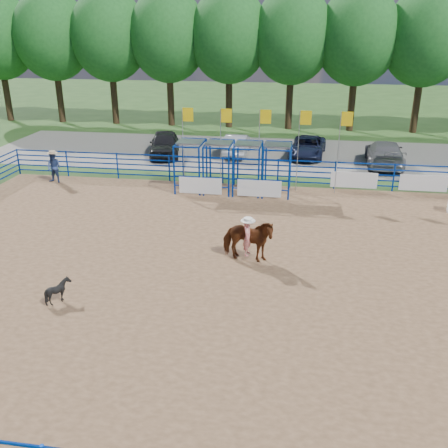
{
  "coord_description": "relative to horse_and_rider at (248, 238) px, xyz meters",
  "views": [
    {
      "loc": [
        1.11,
        -15.95,
        8.26
      ],
      "look_at": [
        -1.53,
        1.0,
        1.3
      ],
      "focal_mm": 40.0,
      "sensor_mm": 36.0,
      "label": 1
    }
  ],
  "objects": [
    {
      "name": "spectator_cowboy",
      "position": [
        -11.57,
        8.1,
        -0.03
      ],
      "size": [
        0.89,
        0.73,
        1.75
      ],
      "color": "navy",
      "rests_on": "arena_dirt"
    },
    {
      "name": "perimeter_fence",
      "position": [
        0.6,
        -0.68,
        -0.18
      ],
      "size": [
        30.1,
        20.1,
        1.5
      ],
      "color": "#0731A0",
      "rests_on": "ground"
    },
    {
      "name": "gravel_strip",
      "position": [
        0.6,
        16.32,
        -0.92
      ],
      "size": [
        40.0,
        10.0,
        0.01
      ],
      "primitive_type": "cube",
      "color": "gray",
      "rests_on": "ground"
    },
    {
      "name": "car_d",
      "position": [
        6.86,
        14.52,
        -0.15
      ],
      "size": [
        2.44,
        5.39,
        1.53
      ],
      "primitive_type": "imported",
      "rotation": [
        0.0,
        0.0,
        3.08
      ],
      "color": "#5E5E60",
      "rests_on": "gravel_strip"
    },
    {
      "name": "calf",
      "position": [
        -5.56,
        -3.85,
        -0.51
      ],
      "size": [
        0.81,
        0.74,
        0.79
      ],
      "primitive_type": "imported",
      "rotation": [
        0.0,
        0.0,
        1.72
      ],
      "color": "black",
      "rests_on": "arena_dirt"
    },
    {
      "name": "car_c",
      "position": [
        2.18,
        16.08,
        -0.27
      ],
      "size": [
        2.6,
        4.81,
        1.28
      ],
      "primitive_type": "imported",
      "rotation": [
        0.0,
        0.0,
        -0.1
      ],
      "color": "black",
      "rests_on": "gravel_strip"
    },
    {
      "name": "chute_assembly",
      "position": [
        -1.3,
        8.16,
        0.33
      ],
      "size": [
        19.32,
        2.41,
        4.2
      ],
      "color": "#0731A0",
      "rests_on": "ground"
    },
    {
      "name": "car_b",
      "position": [
        -2.48,
        15.9,
        -0.23
      ],
      "size": [
        1.46,
        4.15,
        1.37
      ],
      "primitive_type": "imported",
      "rotation": [
        0.0,
        0.0,
        3.15
      ],
      "color": "gray",
      "rests_on": "gravel_strip"
    },
    {
      "name": "car_a",
      "position": [
        -7.19,
        14.91,
        -0.13
      ],
      "size": [
        2.84,
        4.91,
        1.57
      ],
      "primitive_type": "imported",
      "rotation": [
        0.0,
        0.0,
        0.22
      ],
      "color": "black",
      "rests_on": "gravel_strip"
    },
    {
      "name": "treeline",
      "position": [
        0.6,
        25.32,
        6.61
      ],
      "size": [
        56.4,
        6.4,
        11.24
      ],
      "color": "#3F2B19",
      "rests_on": "ground"
    },
    {
      "name": "ground",
      "position": [
        0.6,
        -0.68,
        -0.93
      ],
      "size": [
        120.0,
        120.0,
        0.0
      ],
      "primitive_type": "plane",
      "color": "#345723",
      "rests_on": "ground"
    },
    {
      "name": "arena_dirt",
      "position": [
        0.6,
        -0.68,
        -0.92
      ],
      "size": [
        30.0,
        20.0,
        0.02
      ],
      "primitive_type": "cube",
      "color": "olive",
      "rests_on": "ground"
    },
    {
      "name": "horse_and_rider",
      "position": [
        0.0,
        0.0,
        0.0
      ],
      "size": [
        2.09,
        1.16,
        2.39
      ],
      "color": "#602D13",
      "rests_on": "arena_dirt"
    }
  ]
}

